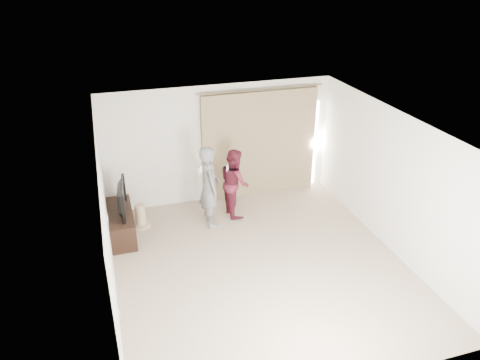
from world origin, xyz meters
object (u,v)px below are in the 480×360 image
Objects in this scene: tv_console at (121,223)px; tv at (118,198)px; person_woman at (235,182)px; person_man at (209,187)px.

tv is (0.00, 0.00, 0.55)m from tv_console.
person_woman is (2.37, 0.17, 0.47)m from tv_console.
person_woman is at bearing -80.22° from tv.
tv_console is 0.94× the size of person_woman.
tv_console is at bearing 176.72° from person_man.
person_man is 1.17× the size of person_woman.
person_man is (1.77, -0.10, 0.04)m from tv.
tv is at bearing 176.72° from person_man.
person_woman is (2.37, 0.17, -0.08)m from tv.
person_man is at bearing -155.44° from person_woman.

